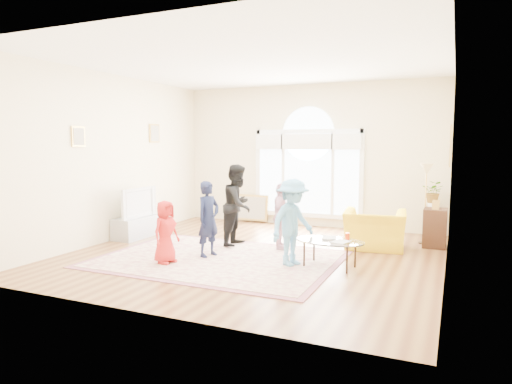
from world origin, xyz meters
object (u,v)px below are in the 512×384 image
at_px(television, 135,202).
at_px(coffee_table, 330,242).
at_px(armchair, 375,230).
at_px(tv_console, 136,227).
at_px(area_rug, 218,259).

bearing_deg(television, coffee_table, -8.55).
bearing_deg(armchair, television, 5.17).
bearing_deg(tv_console, television, -0.00).
height_order(television, armchair, television).
xyz_separation_m(coffee_table, armchair, (0.42, 1.54, -0.06)).
relative_size(television, coffee_table, 0.90).
distance_m(television, coffee_table, 4.18).
xyz_separation_m(television, coffee_table, (4.12, -0.62, -0.31)).
distance_m(area_rug, tv_console, 2.52).
height_order(coffee_table, armchair, armchair).
bearing_deg(television, tv_console, 180.00).
bearing_deg(coffee_table, area_rug, -165.21).
bearing_deg(tv_console, coffee_table, -8.53).
relative_size(television, armchair, 0.96).
relative_size(tv_console, television, 0.98).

